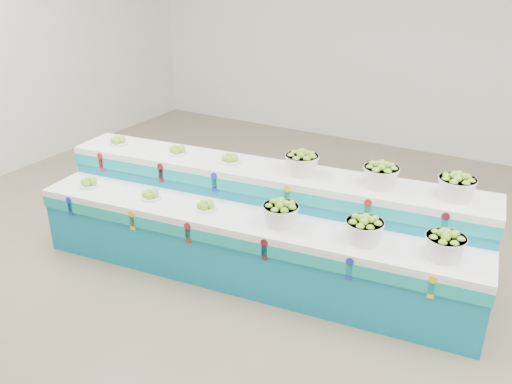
# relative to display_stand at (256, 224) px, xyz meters

# --- Properties ---
(ground) EXTENTS (10.00, 10.00, 0.00)m
(ground) POSITION_rel_display_stand_xyz_m (0.47, -0.52, -0.51)
(ground) COLOR #70644B
(ground) RESTS_ON ground
(back_wall) EXTENTS (10.00, 0.00, 10.00)m
(back_wall) POSITION_rel_display_stand_xyz_m (0.47, 4.48, 1.49)
(back_wall) COLOR silver
(back_wall) RESTS_ON ground
(display_stand) EXTENTS (4.61, 1.64, 1.02)m
(display_stand) POSITION_rel_display_stand_xyz_m (0.00, 0.00, 0.00)
(display_stand) COLOR #0F83A7
(display_stand) RESTS_ON ground
(plate_lower_left) EXTENTS (0.24, 0.24, 0.10)m
(plate_lower_left) POSITION_rel_display_stand_xyz_m (-1.80, -0.48, 0.26)
(plate_lower_left) COLOR white
(plate_lower_left) RESTS_ON display_stand
(plate_lower_mid) EXTENTS (0.24, 0.24, 0.10)m
(plate_lower_mid) POSITION_rel_display_stand_xyz_m (-1.02, -0.39, 0.26)
(plate_lower_mid) COLOR white
(plate_lower_mid) RESTS_ON display_stand
(plate_lower_right) EXTENTS (0.24, 0.24, 0.10)m
(plate_lower_right) POSITION_rel_display_stand_xyz_m (-0.39, -0.32, 0.26)
(plate_lower_right) COLOR white
(plate_lower_right) RESTS_ON display_stand
(basket_lower_left) EXTENTS (0.37, 0.37, 0.24)m
(basket_lower_left) POSITION_rel_display_stand_xyz_m (0.40, -0.24, 0.33)
(basket_lower_left) COLOR silver
(basket_lower_left) RESTS_ON display_stand
(basket_lower_mid) EXTENTS (0.37, 0.37, 0.24)m
(basket_lower_mid) POSITION_rel_display_stand_xyz_m (1.17, -0.15, 0.33)
(basket_lower_mid) COLOR silver
(basket_lower_mid) RESTS_ON display_stand
(basket_lower_right) EXTENTS (0.37, 0.37, 0.24)m
(basket_lower_right) POSITION_rel_display_stand_xyz_m (1.84, -0.08, 0.33)
(basket_lower_right) COLOR silver
(basket_lower_right) RESTS_ON display_stand
(plate_upper_left) EXTENTS (0.24, 0.24, 0.10)m
(plate_upper_left) POSITION_rel_display_stand_xyz_m (-1.86, 0.08, 0.56)
(plate_upper_left) COLOR white
(plate_upper_left) RESTS_ON display_stand
(plate_upper_mid) EXTENTS (0.24, 0.24, 0.10)m
(plate_upper_mid) POSITION_rel_display_stand_xyz_m (-1.08, 0.16, 0.56)
(plate_upper_mid) COLOR white
(plate_upper_mid) RESTS_ON display_stand
(plate_upper_right) EXTENTS (0.24, 0.24, 0.10)m
(plate_upper_right) POSITION_rel_display_stand_xyz_m (-0.45, 0.23, 0.56)
(plate_upper_right) COLOR white
(plate_upper_right) RESTS_ON display_stand
(basket_upper_left) EXTENTS (0.37, 0.37, 0.24)m
(basket_upper_left) POSITION_rel_display_stand_xyz_m (0.34, 0.32, 0.63)
(basket_upper_left) COLOR silver
(basket_upper_left) RESTS_ON display_stand
(basket_upper_mid) EXTENTS (0.37, 0.37, 0.24)m
(basket_upper_mid) POSITION_rel_display_stand_xyz_m (1.11, 0.40, 0.63)
(basket_upper_mid) COLOR silver
(basket_upper_mid) RESTS_ON display_stand
(basket_upper_right) EXTENTS (0.37, 0.37, 0.24)m
(basket_upper_right) POSITION_rel_display_stand_xyz_m (1.78, 0.47, 0.63)
(basket_upper_right) COLOR silver
(basket_upper_right) RESTS_ON display_stand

